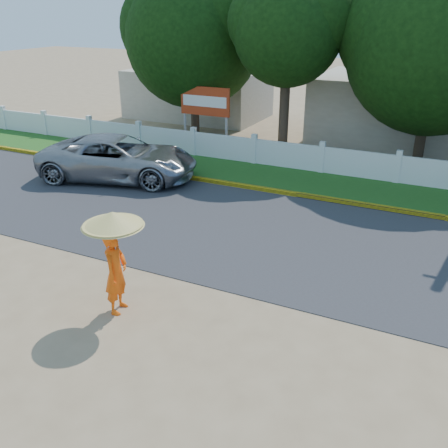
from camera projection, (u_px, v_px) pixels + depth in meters
name	position (u px, v px, depth m)	size (l,w,h in m)	color
ground	(186.00, 307.00, 11.46)	(120.00, 120.00, 0.00)	#9E8460
road	(260.00, 233.00, 15.16)	(60.00, 7.00, 0.02)	#38383A
grass_verge	(310.00, 182.00, 19.49)	(60.00, 3.50, 0.03)	#2D601E
curb	(297.00, 194.00, 18.06)	(40.00, 0.18, 0.16)	yellow
fence	(322.00, 160.00, 20.46)	(40.00, 0.10, 1.10)	silver
building_near	(421.00, 111.00, 24.45)	(10.00, 6.00, 3.20)	#B7AD99
building_far	(198.00, 94.00, 30.54)	(8.00, 5.00, 2.80)	#B7AD99
vehicle	(119.00, 158.00, 19.62)	(2.83, 6.14, 1.71)	gray
monk_with_parasol	(114.00, 248.00, 10.72)	(1.33, 1.33, 2.42)	#FF580D
billboard	(205.00, 105.00, 23.11)	(2.50, 0.13, 2.95)	gray
tree_row	(423.00, 39.00, 19.82)	(28.03, 7.65, 9.15)	#473828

